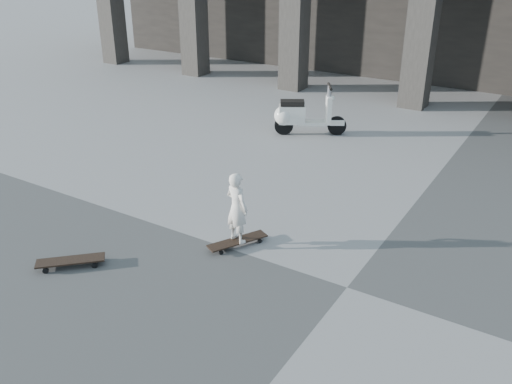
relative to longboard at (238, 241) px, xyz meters
The scene contains 5 objects.
ground 1.75m from the longboard, ahead, with size 90.00×90.00×0.00m, color #454543.
longboard is the anchor object (origin of this frame).
skateboard_spare 2.28m from the longboard, 134.40° to the right, with size 0.79×0.78×0.11m.
child 0.54m from the longboard, ahead, with size 0.38×0.25×1.04m, color silver.
scooter 5.05m from the longboard, 108.08° to the left, with size 1.44×0.98×1.12m.
Camera 1 is at (2.01, -5.42, 3.97)m, focal length 38.00 mm.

